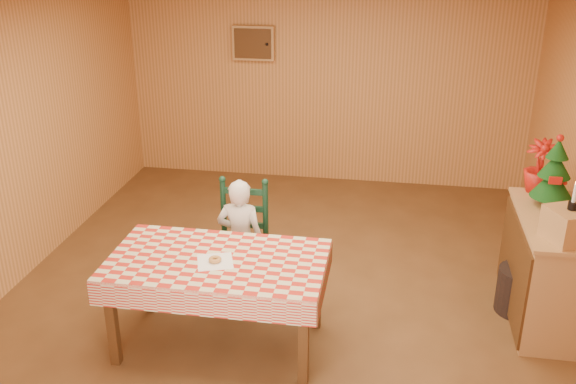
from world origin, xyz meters
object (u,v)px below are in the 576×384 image
(shelf_unit, at_px, (545,268))
(christmas_tree, at_px, (554,174))
(storage_bin, at_px, (520,291))
(dining_table, at_px, (217,268))
(seated_child, at_px, (241,240))
(ladder_chair, at_px, (242,243))
(crate, at_px, (569,225))

(shelf_unit, height_order, christmas_tree, christmas_tree)
(shelf_unit, distance_m, storage_bin, 0.31)
(dining_table, distance_m, seated_child, 0.74)
(seated_child, bearing_deg, storage_bin, -176.07)
(ladder_chair, height_order, seated_child, seated_child)
(seated_child, height_order, shelf_unit, seated_child)
(ladder_chair, height_order, christmas_tree, christmas_tree)
(seated_child, bearing_deg, dining_table, 90.00)
(christmas_tree, xyz_separation_m, storage_bin, (-0.16, -0.19, -1.01))
(crate, bearing_deg, dining_table, -170.48)
(seated_child, height_order, crate, crate)
(dining_table, xyz_separation_m, storage_bin, (2.41, 0.90, -0.49))
(shelf_unit, xyz_separation_m, storage_bin, (-0.15, 0.06, -0.27))
(storage_bin, bearing_deg, christmas_tree, 49.34)
(shelf_unit, relative_size, storage_bin, 3.11)
(ladder_chair, bearing_deg, shelf_unit, 0.99)
(ladder_chair, xyz_separation_m, storage_bin, (2.41, 0.11, -0.30))
(seated_child, height_order, storage_bin, seated_child)
(storage_bin, bearing_deg, ladder_chair, -177.42)
(dining_table, bearing_deg, seated_child, 90.00)
(dining_table, relative_size, shelf_unit, 1.34)
(christmas_tree, bearing_deg, dining_table, -157.21)
(crate, bearing_deg, seated_child, 173.38)
(ladder_chair, bearing_deg, storage_bin, 2.58)
(dining_table, relative_size, seated_child, 1.47)
(shelf_unit, distance_m, crate, 0.71)
(christmas_tree, bearing_deg, storage_bin, -130.66)
(ladder_chair, bearing_deg, christmas_tree, 6.52)
(shelf_unit, height_order, storage_bin, shelf_unit)
(crate, relative_size, christmas_tree, 0.48)
(dining_table, relative_size, crate, 5.52)
(shelf_unit, xyz_separation_m, christmas_tree, (0.01, 0.25, 0.74))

